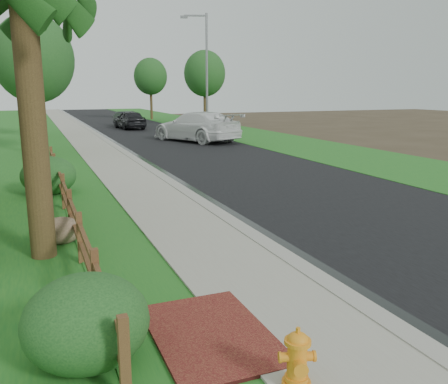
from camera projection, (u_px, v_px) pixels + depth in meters
name	position (u px, v px, depth m)	size (l,w,h in m)	color
ground	(305.00, 289.00, 8.54)	(120.00, 120.00, 0.00)	#3A2E1F
road	(139.00, 130.00, 41.89)	(8.00, 90.00, 0.02)	black
curb	(90.00, 130.00, 40.33)	(0.40, 90.00, 0.12)	gray
wet_gutter	(95.00, 131.00, 40.47)	(0.50, 90.00, 0.00)	black
sidewalk	(74.00, 131.00, 39.85)	(2.20, 90.00, 0.10)	gray
grass_strip	(51.00, 132.00, 39.15)	(1.60, 90.00, 0.06)	#1B5E20
verge_far	(212.00, 127.00, 44.44)	(6.00, 90.00, 0.04)	#1B5E20
brick_patch	(211.00, 336.00, 6.81)	(1.60, 2.40, 0.11)	maroon
ranch_fence	(66.00, 198.00, 12.86)	(0.12, 16.92, 1.10)	#4C2A19
fire_hydrant	(297.00, 359.00, 5.51)	(0.49, 0.40, 0.74)	orange
white_suv	(196.00, 126.00, 32.25)	(2.81, 6.92, 2.01)	white
dark_car_mid	(130.00, 120.00, 42.38)	(1.93, 4.79, 1.63)	black
dark_car_far	(127.00, 119.00, 45.14)	(1.48, 4.26, 1.40)	black
streetlight	(205.00, 66.00, 38.15)	(2.10, 0.89, 9.38)	gray
boulder	(61.00, 231.00, 10.92)	(0.96, 0.72, 0.64)	brown
shrub_a	(86.00, 322.00, 6.06)	(1.62, 1.62, 1.21)	#163F1A
shrub_c	(49.00, 176.00, 15.99)	(1.82, 1.82, 1.31)	#163F1A
tree_near_left	(33.00, 59.00, 24.61)	(4.14, 4.14, 7.33)	#332615
tree_mid_left	(32.00, 76.00, 33.84)	(3.58, 3.58, 6.40)	#332615
tree_mid_right	(205.00, 74.00, 44.69)	(3.92, 3.92, 7.11)	#332615
tree_far_right	(150.00, 77.00, 54.53)	(3.81, 3.81, 7.03)	#332615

